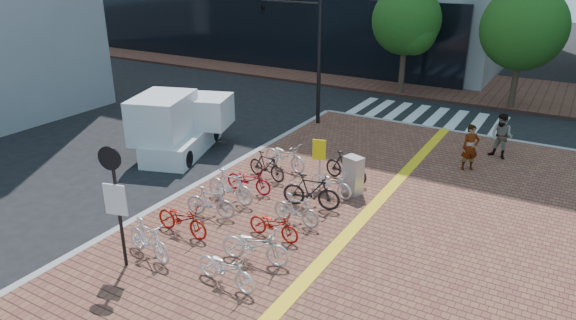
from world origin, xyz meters
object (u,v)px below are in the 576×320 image
Objects in this scene: bike_8 at (255,245)px; pedestrian_b at (502,136)px; utility_box at (353,175)px; bike_6 at (285,156)px; bike_10 at (296,210)px; notice_sign at (115,193)px; bike_9 at (274,225)px; traffic_light_pole at (293,32)px; bike_1 at (182,219)px; bike_7 at (226,268)px; bike_2 at (210,202)px; bike_12 at (331,182)px; yellow_sign at (320,154)px; bike_4 at (249,180)px; bike_0 at (148,239)px; bike_3 at (230,186)px; box_truck at (180,125)px; bike_5 at (267,166)px; bike_13 at (346,167)px; pedestrian_a at (470,148)px; bike_11 at (311,191)px.

bike_8 is 11.73m from pedestrian_b.
pedestrian_b is 1.36× the size of utility_box.
bike_6 is 4.25m from bike_10.
notice_sign reaches higher than bike_6.
traffic_light_pole reaches higher than bike_9.
bike_7 is (2.55, -1.35, -0.01)m from bike_1.
bike_2 is 4.39m from bike_6.
bike_12 is (2.46, -1.14, -0.07)m from bike_6.
bike_9 is at bearing -82.30° from yellow_sign.
bike_4 is 5.25m from bike_7.
bike_7 is 1.13× the size of bike_10.
bike_4 is at bearing 11.07° from bike_0.
bike_4 is 4.26m from bike_8.
bike_3 is 1.02× the size of pedestrian_b.
bike_12 is at bearing 67.00° from notice_sign.
bike_7 is 0.38× the size of box_truck.
notice_sign is (-2.76, -0.66, 1.61)m from bike_7.
bike_6 is at bearing 11.01° from bike_0.
traffic_light_pole reaches higher than yellow_sign.
box_truck reaches higher than bike_9.
traffic_light_pole is (-2.81, 12.57, 3.60)m from bike_0.
bike_5 is 1.26× the size of utility_box.
bike_13 is 0.29× the size of traffic_light_pole.
traffic_light_pole is (-8.79, 2.24, 3.26)m from pedestrian_a.
traffic_light_pole is at bearing 33.24° from bike_10.
notice_sign is at bearing 149.50° from bike_10.
bike_13 is (2.46, 4.50, 0.04)m from bike_2.
bike_0 is at bearing -169.37° from bike_5.
bike_12 is 0.95× the size of pedestrian_a.
bike_10 is 3.59m from bike_13.
bike_3 is at bearing 100.91° from bike_11.
pedestrian_a is at bearing -96.01° from pedestrian_b.
bike_9 is 4.62m from bike_13.
box_truck reaches higher than pedestrian_b.
box_truck is at bearing 121.18° from notice_sign.
bike_0 is at bearing 168.01° from bike_12.
bike_8 is (0.05, 1.20, 0.03)m from bike_7.
bike_12 is at bearing -27.62° from bike_1.
bike_0 is at bearing 138.09° from bike_9.
bike_3 reaches higher than bike_12.
notice_sign reaches higher than bike_0.
bike_12 is 7.23m from notice_sign.
bike_6 is 1.47× the size of utility_box.
bike_6 is 1.22× the size of bike_10.
bike_11 is (-0.11, 1.16, 0.09)m from bike_10.
bike_6 is at bearing 1.10° from bike_1.
notice_sign is 8.56m from box_truck.
bike_5 is 6.37m from bike_7.
bike_11 reaches higher than bike_4.
bike_4 is at bearing 146.94° from bike_13.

